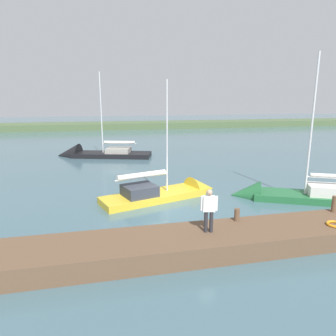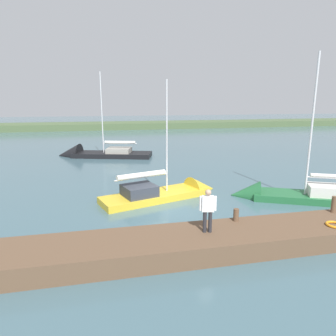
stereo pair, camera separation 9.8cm
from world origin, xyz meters
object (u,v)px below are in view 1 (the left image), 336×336
sailboat_mid_channel (171,194)px  life_ring_buoy (335,224)px  sailboat_outer_mooring (93,155)px  mooring_post_near (237,215)px  sailboat_inner_slip (292,197)px  person_on_dock (209,208)px  mooring_post_far (334,204)px

sailboat_mid_channel → life_ring_buoy: bearing=-73.8°
life_ring_buoy → sailboat_outer_mooring: bearing=-65.6°
mooring_post_near → sailboat_mid_channel: (1.35, -5.98, -0.89)m
mooring_post_near → sailboat_inner_slip: bearing=-143.8°
mooring_post_near → person_on_dock: 1.83m
sailboat_outer_mooring → sailboat_mid_channel: sailboat_outer_mooring is taller
mooring_post_far → person_on_dock: 6.21m
mooring_post_far → sailboat_inner_slip: 4.08m
mooring_post_near → life_ring_buoy: 3.83m
life_ring_buoy → mooring_post_far: bearing=-128.4°
mooring_post_near → sailboat_outer_mooring: bearing=-73.0°
life_ring_buoy → person_on_dock: 5.22m
sailboat_outer_mooring → person_on_dock: bearing=119.1°
sailboat_outer_mooring → sailboat_mid_channel: bearing=125.2°
life_ring_buoy → sailboat_mid_channel: (4.95, -7.27, -0.68)m
life_ring_buoy → sailboat_inner_slip: size_ratio=0.07×
mooring_post_far → sailboat_mid_channel: 8.51m
mooring_post_near → life_ring_buoy: bearing=160.2°
sailboat_inner_slip → person_on_dock: (6.84, 4.66, 1.56)m
mooring_post_near → sailboat_outer_mooring: 21.24m
sailboat_inner_slip → sailboat_outer_mooring: bearing=-30.1°
mooring_post_near → sailboat_inner_slip: (-5.33, -3.90, -0.87)m
life_ring_buoy → person_on_dock: size_ratio=0.40×
sailboat_outer_mooring → life_ring_buoy: bearing=130.9°
mooring_post_far → sailboat_outer_mooring: bearing=-61.9°
person_on_dock → sailboat_outer_mooring: bearing=-154.6°
life_ring_buoy → sailboat_mid_channel: sailboat_mid_channel is taller
mooring_post_near → mooring_post_far: (-4.62, 0.00, 0.11)m
sailboat_outer_mooring → person_on_dock: sailboat_outer_mooring is taller
mooring_post_far → sailboat_inner_slip: (-0.71, -3.90, -0.97)m
mooring_post_near → mooring_post_far: size_ratio=0.71×
sailboat_outer_mooring → person_on_dock: size_ratio=5.89×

